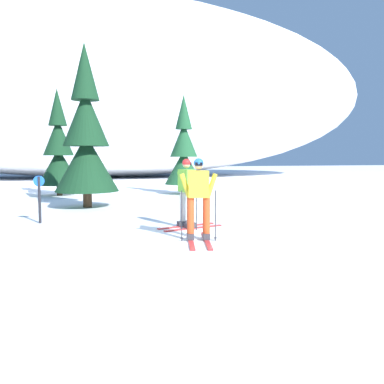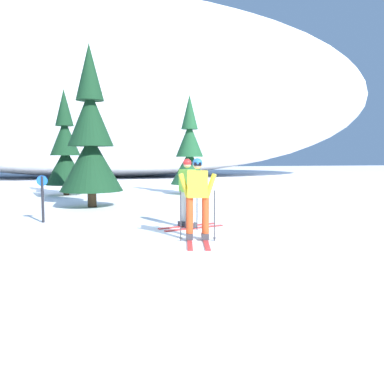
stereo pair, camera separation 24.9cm
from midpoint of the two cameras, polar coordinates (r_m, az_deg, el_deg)
name	(u,v)px [view 1 (the left image)]	position (r m, az deg, el deg)	size (l,w,h in m)	color
ground_plane	(124,238)	(8.82, -10.45, -6.47)	(120.00, 120.00, 0.00)	white
skier_lime_jacket	(187,192)	(9.81, -1.47, 0.04)	(1.66, 0.89, 1.69)	red
skier_yellow_jacket	(199,198)	(8.34, 0.07, -0.83)	(0.82, 1.78, 1.71)	red
pine_tree_center_left	(58,151)	(19.07, -18.70, 5.50)	(1.84, 1.84, 4.76)	#47301E
pine_tree_center_right	(86,139)	(14.28, -15.21, 7.19)	(2.15, 2.15, 5.56)	#47301E
pine_tree_far_right	(184,153)	(18.77, -1.55, 5.56)	(1.77, 1.77, 4.59)	#47301E
snow_ridge_background	(98,89)	(35.67, -13.32, 13.97)	(48.21, 20.21, 14.74)	white
trail_marker_post	(39,196)	(11.31, -21.35, -0.53)	(0.28, 0.07, 1.25)	black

